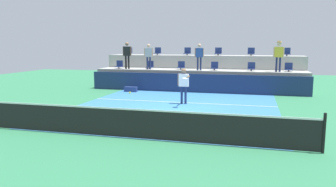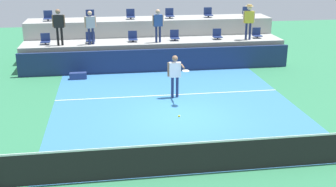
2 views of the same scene
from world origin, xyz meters
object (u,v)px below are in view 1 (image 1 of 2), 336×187
at_px(stadium_chair_lower_left, 150,66).
at_px(stadium_chair_upper_mid_left, 187,52).
at_px(stadium_chair_lower_far_right, 289,68).
at_px(equipment_bag, 131,89).
at_px(stadium_chair_upper_far_left, 129,52).
at_px(stadium_chair_lower_right, 251,67).
at_px(stadium_chair_upper_far_right, 287,53).
at_px(stadium_chair_upper_mid_right, 218,52).
at_px(stadium_chair_upper_right, 251,52).
at_px(stadium_chair_upper_left, 158,52).
at_px(tennis_ball, 130,93).
at_px(stadium_chair_lower_far_left, 119,65).
at_px(stadium_chair_lower_mid_left, 181,66).
at_px(spectator_with_hat, 279,53).
at_px(stadium_chair_lower_mid_right, 214,67).
at_px(spectator_in_grey, 199,54).
at_px(spectator_in_white, 149,54).
at_px(tennis_player, 184,82).
at_px(spectator_leaning_on_rail, 127,53).

bearing_deg(stadium_chair_lower_left, stadium_chair_upper_mid_left, 40.52).
distance_m(stadium_chair_lower_far_right, equipment_bag, 9.38).
height_order(stadium_chair_lower_left, stadium_chair_upper_far_left, stadium_chair_upper_far_left).
xyz_separation_m(stadium_chair_lower_right, stadium_chair_upper_far_right, (2.12, 1.80, 0.85)).
relative_size(stadium_chair_lower_right, stadium_chair_upper_far_left, 1.00).
bearing_deg(stadium_chair_upper_mid_right, equipment_bag, -141.72).
bearing_deg(stadium_chair_upper_right, stadium_chair_lower_right, -87.89).
bearing_deg(stadium_chair_upper_right, stadium_chair_upper_left, 180.00).
relative_size(stadium_chair_upper_right, tennis_ball, 7.65).
xyz_separation_m(stadium_chair_lower_far_left, stadium_chair_upper_far_right, (10.65, 1.80, 0.85)).
distance_m(stadium_chair_lower_left, tennis_ball, 10.53).
height_order(stadium_chair_upper_left, stadium_chair_upper_mid_left, same).
bearing_deg(stadium_chair_lower_mid_left, stadium_chair_lower_right, 0.00).
bearing_deg(stadium_chair_lower_far_left, equipment_bag, -51.49).
bearing_deg(stadium_chair_upper_left, stadium_chair_lower_far_right, -11.95).
bearing_deg(stadium_chair_upper_right, spectator_with_hat, -54.47).
height_order(stadium_chair_lower_mid_right, tennis_ball, stadium_chair_lower_mid_right).
bearing_deg(stadium_chair_upper_mid_left, stadium_chair_lower_right, -22.80).
bearing_deg(stadium_chair_upper_right, stadium_chair_lower_mid_left, -157.04).
relative_size(spectator_in_grey, spectator_with_hat, 0.91).
bearing_deg(spectator_in_white, stadium_chair_upper_far_right, 14.47).
bearing_deg(stadium_chair_lower_left, stadium_chair_lower_far_left, 180.00).
bearing_deg(stadium_chair_lower_mid_right, stadium_chair_upper_far_left, 164.14).
height_order(stadium_chair_lower_left, tennis_player, stadium_chair_lower_left).
xyz_separation_m(stadium_chair_lower_far_left, stadium_chair_lower_left, (2.14, 0.00, 0.00)).
distance_m(stadium_chair_upper_far_left, spectator_leaning_on_rail, 2.31).
height_order(stadium_chair_upper_mid_right, spectator_in_grey, spectator_in_grey).
xyz_separation_m(stadium_chair_lower_right, stadium_chair_lower_far_right, (2.11, 0.00, 0.00)).
distance_m(stadium_chair_lower_mid_right, stadium_chair_upper_far_left, 6.64).
xyz_separation_m(stadium_chair_upper_far_left, stadium_chair_upper_right, (8.47, 0.00, 0.00)).
height_order(stadium_chair_lower_mid_right, spectator_leaning_on_rail, spectator_leaning_on_rail).
xyz_separation_m(stadium_chair_lower_far_left, stadium_chair_upper_right, (8.47, 1.80, 0.85)).
bearing_deg(tennis_ball, stadium_chair_lower_left, 104.40).
bearing_deg(stadium_chair_lower_far_right, stadium_chair_lower_left, 180.00).
height_order(stadium_chair_upper_mid_left, tennis_ball, stadium_chair_upper_mid_left).
distance_m(stadium_chair_upper_far_left, stadium_chair_upper_mid_right, 6.35).
xyz_separation_m(stadium_chair_lower_mid_left, stadium_chair_upper_mid_left, (0.03, 1.80, 0.85)).
distance_m(stadium_chair_upper_left, tennis_ball, 12.33).
xyz_separation_m(stadium_chair_upper_left, spectator_in_grey, (3.30, -2.18, -0.10)).
distance_m(spectator_in_white, tennis_ball, 10.19).
bearing_deg(stadium_chair_lower_far_left, stadium_chair_upper_far_left, 90.27).
distance_m(spectator_leaning_on_rail, spectator_with_hat, 9.29).
distance_m(stadium_chair_lower_right, tennis_player, 5.99).
height_order(stadium_chair_upper_left, equipment_bag, stadium_chair_upper_left).
relative_size(spectator_in_grey, equipment_bag, 2.13).
xyz_separation_m(stadium_chair_lower_right, stadium_chair_upper_far_left, (-8.54, 1.80, 0.85)).
height_order(stadium_chair_upper_right, tennis_player, stadium_chair_upper_right).
relative_size(stadium_chair_upper_far_left, equipment_bag, 0.68).
bearing_deg(stadium_chair_upper_far_left, stadium_chair_upper_left, 0.00).
relative_size(stadium_chair_upper_right, stadium_chair_upper_far_right, 1.00).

